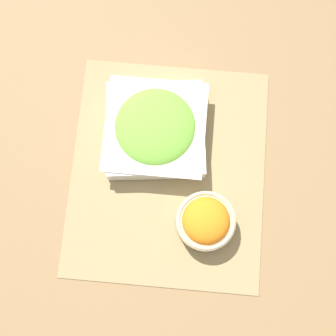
{
  "coord_description": "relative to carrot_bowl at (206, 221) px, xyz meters",
  "views": [
    {
      "loc": [
        0.2,
        0.02,
        0.93
      ],
      "look_at": [
        0.0,
        0.0,
        0.03
      ],
      "focal_mm": 50.0,
      "sensor_mm": 36.0,
      "label": 1
    }
  ],
  "objects": [
    {
      "name": "ground_plane",
      "position": [
        -0.1,
        -0.08,
        -0.04
      ],
      "size": [
        3.0,
        3.0,
        0.0
      ],
      "primitive_type": "plane",
      "color": "olive"
    },
    {
      "name": "placemat",
      "position": [
        -0.1,
        -0.08,
        -0.03
      ],
      "size": [
        0.46,
        0.39,
        0.0
      ],
      "color": "#937F56",
      "rests_on": "ground_plane"
    },
    {
      "name": "carrot_bowl",
      "position": [
        0.0,
        0.0,
        0.0
      ],
      "size": [
        0.11,
        0.11,
        0.07
      ],
      "color": "#C6B28E",
      "rests_on": "placemat"
    },
    {
      "name": "lettuce_bowl",
      "position": [
        -0.18,
        -0.11,
        -0.0
      ],
      "size": [
        0.21,
        0.21,
        0.06
      ],
      "color": "white",
      "rests_on": "placemat"
    }
  ]
}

